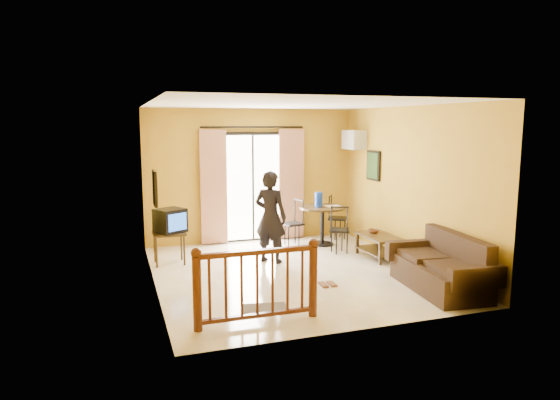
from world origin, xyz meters
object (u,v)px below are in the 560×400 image
object	(u,v)px
dining_table	(322,214)
coffee_table	(379,243)
television	(170,221)
sofa	(443,269)
standing_person	(270,217)

from	to	relation	value
dining_table	coffee_table	distance (m)	1.47
television	sofa	distance (m)	4.65
television	dining_table	bearing A→B (deg)	-21.23
coffee_table	standing_person	size ratio (longest dim) A/B	0.59
television	standing_person	xyz separation A→B (m)	(1.72, -0.45, 0.05)
television	sofa	xyz separation A→B (m)	(3.72, -2.75, -0.47)
sofa	television	bearing A→B (deg)	149.18
dining_table	standing_person	distance (m)	1.70
television	standing_person	size ratio (longest dim) A/B	0.37
sofa	standing_person	world-z (taller)	standing_person
television	sofa	size ratio (longest dim) A/B	0.34
standing_person	sofa	bearing A→B (deg)	174.73
dining_table	coffee_table	world-z (taller)	dining_table
dining_table	standing_person	world-z (taller)	standing_person
television	sofa	bearing A→B (deg)	-66.08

